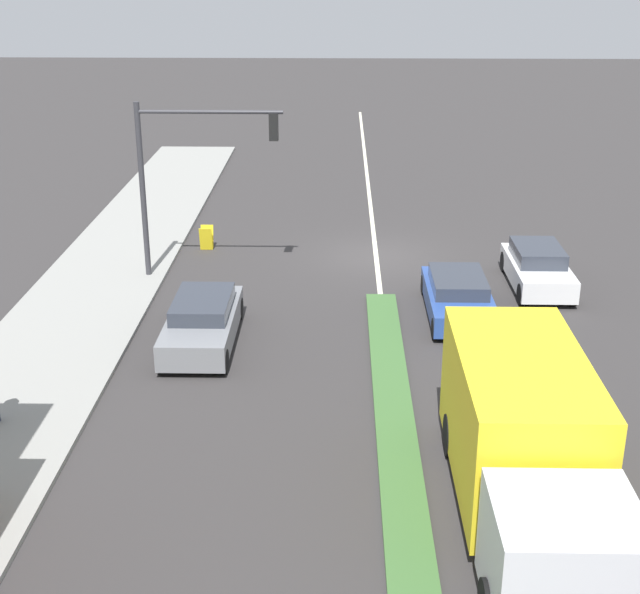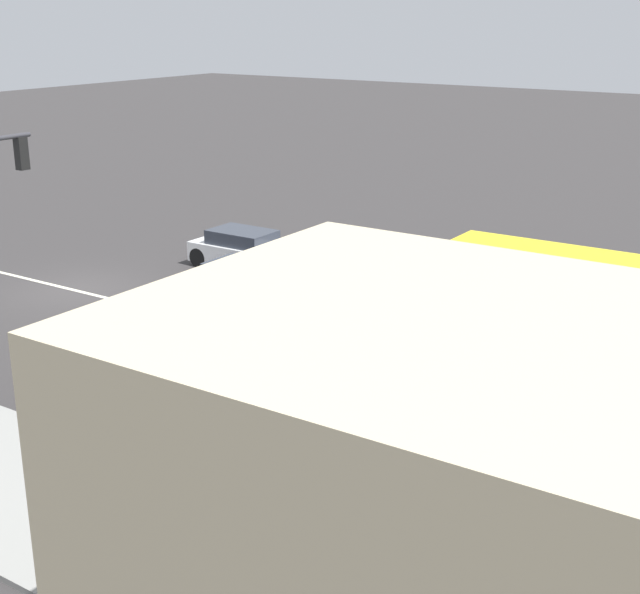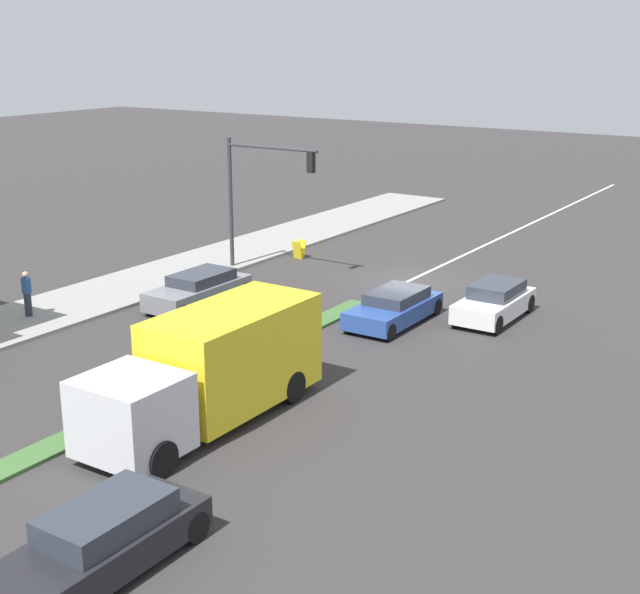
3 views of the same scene
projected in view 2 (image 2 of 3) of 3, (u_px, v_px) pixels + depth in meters
The scene contains 7 objects.
lane_marking_center at pixel (75, 290), 28.17m from camera, with size 0.16×60.00×0.01m, color beige.
building_corner_store at pixel (482, 587), 8.96m from camera, with size 5.91×7.13×5.62m.
pedestrian at pixel (159, 500), 14.25m from camera, with size 0.34×0.34×1.66m.
delivery_truck at pixel (579, 316), 21.37m from camera, with size 2.44×7.50×2.87m.
van_white at pixel (246, 250), 30.36m from camera, with size 1.72×3.94×1.32m.
coupe_blue at pixel (251, 284), 26.90m from camera, with size 1.83×4.27×1.17m.
suv_grey at pixel (132, 375), 20.02m from camera, with size 1.78×4.41×1.28m.
Camera 2 is at (18.07, 21.35, 8.47)m, focal length 50.00 mm.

